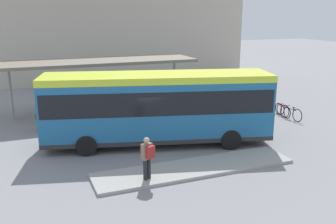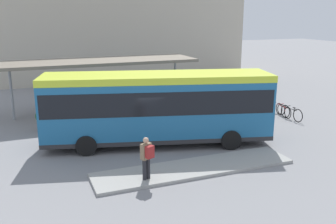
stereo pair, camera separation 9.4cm
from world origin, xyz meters
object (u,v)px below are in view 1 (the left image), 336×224
(city_bus, at_px, (158,104))
(pedestrian_waiting, at_px, (148,156))
(bicycle_red, at_px, (283,110))
(bicycle_white, at_px, (276,107))
(bicycle_black, at_px, (291,113))
(potted_planter_near_shelter, at_px, (43,120))

(city_bus, relative_size, pedestrian_waiting, 6.67)
(bicycle_red, xyz_separation_m, bicycle_white, (0.07, 0.78, -0.01))
(bicycle_red, relative_size, bicycle_white, 1.04)
(city_bus, distance_m, bicycle_black, 8.77)
(bicycle_black, height_order, bicycle_white, bicycle_black)
(city_bus, bearing_deg, bicycle_black, 21.70)
(bicycle_black, bearing_deg, pedestrian_waiting, 113.10)
(bicycle_black, distance_m, bicycle_red, 0.78)
(city_bus, xyz_separation_m, bicycle_black, (8.57, 1.05, -1.54))
(bicycle_black, distance_m, potted_planter_near_shelter, 13.78)
(pedestrian_waiting, height_order, bicycle_red, pedestrian_waiting)
(bicycle_white, height_order, potted_planter_near_shelter, potted_planter_near_shelter)
(city_bus, relative_size, bicycle_red, 6.37)
(pedestrian_waiting, height_order, bicycle_black, pedestrian_waiting)
(city_bus, xyz_separation_m, bicycle_white, (8.69, 2.61, -1.58))
(city_bus, height_order, pedestrian_waiting, city_bus)
(city_bus, distance_m, bicycle_red, 8.95)
(bicycle_black, height_order, bicycle_red, bicycle_black)
(bicycle_red, xyz_separation_m, potted_planter_near_shelter, (-13.50, 2.19, 0.26))
(pedestrian_waiting, xyz_separation_m, potted_planter_near_shelter, (-3.08, 7.82, -0.41))
(city_bus, distance_m, pedestrian_waiting, 4.30)
(pedestrian_waiting, height_order, potted_planter_near_shelter, pedestrian_waiting)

